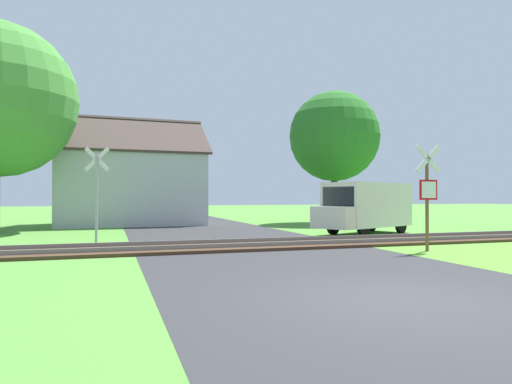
# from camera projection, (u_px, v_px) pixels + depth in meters

# --- Properties ---
(ground_plane) EXTENTS (160.00, 160.00, 0.00)m
(ground_plane) POSITION_uv_depth(u_px,v_px,m) (401.00, 301.00, 7.16)
(ground_plane) COLOR #4C8433
(road_asphalt) EXTENTS (7.37, 80.00, 0.01)m
(road_asphalt) POSITION_uv_depth(u_px,v_px,m) (339.00, 279.00, 9.06)
(road_asphalt) COLOR #2D2D30
(road_asphalt) RESTS_ON ground
(rail_track) EXTENTS (60.00, 2.60, 0.22)m
(rail_track) POSITION_uv_depth(u_px,v_px,m) (251.00, 245.00, 14.76)
(rail_track) COLOR #422D1E
(rail_track) RESTS_ON ground
(stop_sign_near) EXTENTS (0.88, 0.15, 3.21)m
(stop_sign_near) POSITION_uv_depth(u_px,v_px,m) (428.00, 191.00, 13.65)
(stop_sign_near) COLOR brown
(stop_sign_near) RESTS_ON ground
(crossing_sign_far) EXTENTS (0.86, 0.25, 3.39)m
(crossing_sign_far) POSITION_uv_depth(u_px,v_px,m) (97.00, 188.00, 15.95)
(crossing_sign_far) COLOR #9E9EA5
(crossing_sign_far) RESTS_ON ground
(house) EXTENTS (8.76, 6.38, 6.34)m
(house) POSITION_uv_depth(u_px,v_px,m) (130.00, 186.00, 26.95)
(house) COLOR #B7B7BC
(house) RESTS_ON ground
(tree_right) EXTENTS (5.61, 5.61, 8.21)m
(tree_right) POSITION_uv_depth(u_px,v_px,m) (334.00, 137.00, 28.42)
(tree_right) COLOR #513823
(tree_right) RESTS_ON ground
(mail_truck) EXTENTS (5.23, 3.69, 2.24)m
(mail_truck) POSITION_uv_depth(u_px,v_px,m) (365.00, 206.00, 19.95)
(mail_truck) COLOR silver
(mail_truck) RESTS_ON ground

